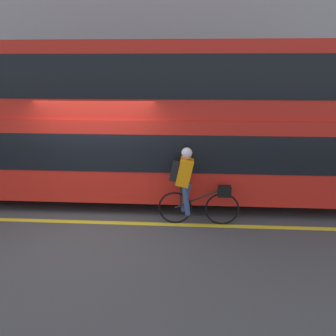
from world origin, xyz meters
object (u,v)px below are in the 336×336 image
Objects in this scene: bus at (118,116)px; street_sign_post at (103,116)px; cyclist_on_bike at (191,184)px; trash_bin at (93,139)px.

street_sign_post is (-1.29, 3.50, -0.54)m from bus.
trash_bin is (-3.46, 5.04, -0.22)m from cyclist_on_bike.
cyclist_on_bike reaches higher than trash_bin.
trash_bin is at bearing 179.11° from street_sign_post.
cyclist_on_bike is 6.12m from trash_bin.
trash_bin is at bearing 124.44° from cyclist_on_bike.
cyclist_on_bike is 5.92m from street_sign_post.
street_sign_post is (-3.04, 5.04, 0.61)m from cyclist_on_bike.
cyclist_on_bike is 0.70× the size of street_sign_post.
bus reaches higher than trash_bin.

